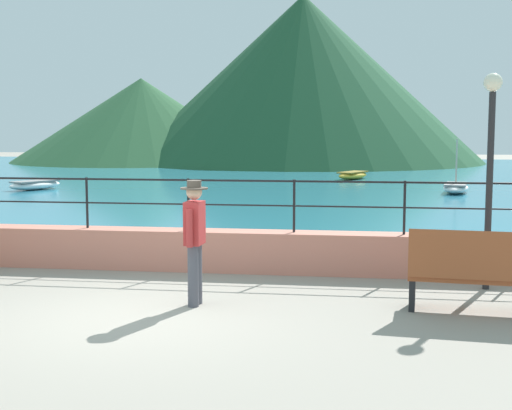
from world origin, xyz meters
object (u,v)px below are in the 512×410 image
at_px(boat_0, 35,185).
at_px(boat_2, 456,188).
at_px(bench_far, 474,272).
at_px(person_walking, 195,236).
at_px(lamp_post, 491,146).
at_px(boat_1, 353,175).

height_order(boat_0, boat_2, boat_2).
bearing_deg(boat_2, boat_0, -176.87).
relative_size(boat_0, boat_2, 1.01).
distance_m(bench_far, person_walking, 3.79).
bearing_deg(lamp_post, boat_2, 83.94).
xyz_separation_m(person_walking, boat_0, (-10.31, 16.65, -0.72)).
relative_size(bench_far, person_walking, 1.00).
bearing_deg(boat_0, boat_2, 3.13).
relative_size(boat_0, boat_1, 1.00).
xyz_separation_m(bench_far, boat_1, (-1.73, 24.15, -0.30)).
height_order(bench_far, boat_0, bench_far).
xyz_separation_m(bench_far, lamp_post, (0.44, 1.51, 1.63)).
bearing_deg(bench_far, boat_0, 130.36).
distance_m(bench_far, boat_2, 17.58).
height_order(bench_far, lamp_post, lamp_post).
bearing_deg(boat_0, bench_far, -49.64).
xyz_separation_m(person_walking, boat_2, (5.90, 17.53, -0.72)).
xyz_separation_m(lamp_post, boat_2, (1.69, 15.93, -1.93)).
bearing_deg(boat_1, bench_far, -85.91).
bearing_deg(person_walking, bench_far, 1.25).
bearing_deg(lamp_post, boat_0, 133.96).
height_order(person_walking, boat_0, person_walking).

